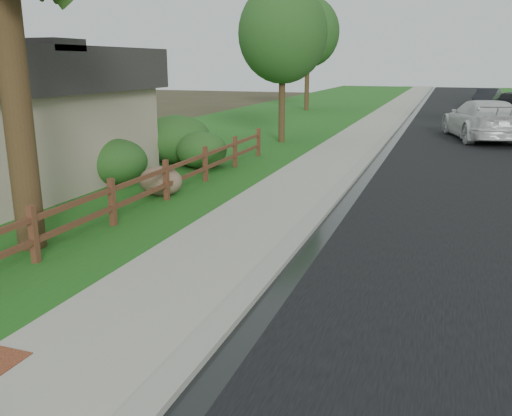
% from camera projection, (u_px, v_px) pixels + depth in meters
% --- Properties ---
extents(ground, '(120.00, 120.00, 0.00)m').
position_uv_depth(ground, '(125.00, 393.00, 5.91)').
color(ground, '#37311E').
extents(road, '(8.00, 90.00, 0.02)m').
position_uv_depth(road, '(473.00, 116.00, 36.30)').
color(road, black).
rests_on(road, ground).
extents(curb, '(0.40, 90.00, 0.12)m').
position_uv_depth(curb, '(408.00, 113.00, 37.64)').
color(curb, gray).
rests_on(curb, ground).
extents(wet_gutter, '(0.50, 90.00, 0.00)m').
position_uv_depth(wet_gutter, '(413.00, 114.00, 37.53)').
color(wet_gutter, black).
rests_on(wet_gutter, road).
extents(sidewalk, '(2.20, 90.00, 0.10)m').
position_uv_depth(sidewalk, '(389.00, 113.00, 38.06)').
color(sidewalk, '#AEA797').
rests_on(sidewalk, ground).
extents(grass_strip, '(1.60, 90.00, 0.06)m').
position_uv_depth(grass_strip, '(362.00, 112.00, 38.67)').
color(grass_strip, '#1B5618').
rests_on(grass_strip, ground).
extents(lawn_near, '(9.00, 90.00, 0.04)m').
position_uv_depth(lawn_near, '(292.00, 110.00, 40.34)').
color(lawn_near, '#1B5618').
rests_on(lawn_near, ground).
extents(ranch_fence, '(0.12, 16.92, 1.10)m').
position_uv_depth(ranch_fence, '(141.00, 188.00, 12.73)').
color(ranch_fence, '#532E1B').
rests_on(ranch_fence, ground).
extents(white_suv, '(3.92, 6.69, 1.82)m').
position_uv_depth(white_suv, '(483.00, 120.00, 25.00)').
color(white_suv, silver).
rests_on(white_suv, road).
extents(dark_car_mid, '(2.94, 4.95, 1.58)m').
position_uv_depth(dark_car_mid, '(512.00, 102.00, 37.95)').
color(dark_car_mid, black).
rests_on(dark_car_mid, road).
extents(dark_car_far, '(2.46, 4.66, 1.46)m').
position_uv_depth(dark_car_far, '(487.00, 98.00, 43.42)').
color(dark_car_far, black).
rests_on(dark_car_far, road).
extents(boulder, '(1.44, 1.25, 0.81)m').
position_uv_depth(boulder, '(161.00, 181.00, 14.52)').
color(boulder, brown).
rests_on(boulder, ground).
extents(shrub_b, '(2.31, 2.31, 1.34)m').
position_uv_depth(shrub_b, '(115.00, 162.00, 15.87)').
color(shrub_b, '#1E4D1B').
rests_on(shrub_b, ground).
extents(shrub_c, '(2.20, 2.20, 1.25)m').
position_uv_depth(shrub_c, '(201.00, 150.00, 18.26)').
color(shrub_c, '#1E4D1B').
rests_on(shrub_c, ground).
extents(shrub_d, '(2.56, 2.56, 1.70)m').
position_uv_depth(shrub_d, '(176.00, 139.00, 19.16)').
color(shrub_d, '#1E4D1B').
rests_on(shrub_d, ground).
extents(tree_near_left, '(3.83, 3.83, 6.79)m').
position_uv_depth(tree_near_left, '(283.00, 34.00, 23.06)').
color(tree_near_left, '#3E2B19').
rests_on(tree_near_left, ground).
extents(tree_mid_left, '(4.51, 4.51, 8.07)m').
position_uv_depth(tree_mid_left, '(308.00, 32.00, 39.02)').
color(tree_mid_left, '#3E2B19').
rests_on(tree_mid_left, ground).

